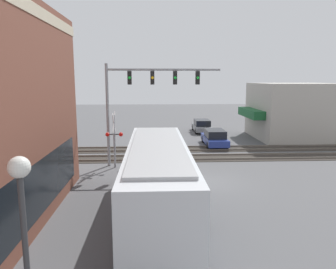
# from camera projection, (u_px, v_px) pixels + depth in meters

# --- Properties ---
(ground_plane) EXTENTS (120.00, 120.00, 0.00)m
(ground_plane) POSITION_uv_depth(u_px,v_px,m) (204.00, 182.00, 19.17)
(ground_plane) COLOR #565659
(shop_building) EXTENTS (8.06, 8.89, 5.57)m
(shop_building) POSITION_uv_depth(u_px,v_px,m) (294.00, 111.00, 33.14)
(shop_building) COLOR #B2ADA3
(shop_building) RESTS_ON ground
(city_bus) EXTENTS (11.17, 2.59, 3.26)m
(city_bus) POSITION_uv_depth(u_px,v_px,m) (158.00, 177.00, 14.11)
(city_bus) COLOR silver
(city_bus) RESTS_ON ground
(traffic_signal_gantry) EXTENTS (0.42, 7.76, 7.01)m
(traffic_signal_gantry) POSITION_uv_depth(u_px,v_px,m) (144.00, 89.00, 22.12)
(traffic_signal_gantry) COLOR gray
(traffic_signal_gantry) RESTS_ON ground
(crossing_signal) EXTENTS (1.41, 1.18, 3.81)m
(crossing_signal) POSITION_uv_depth(u_px,v_px,m) (114.00, 134.00, 22.02)
(crossing_signal) COLOR gray
(crossing_signal) RESTS_ON ground
(streetlamp) EXTENTS (0.44, 0.44, 4.51)m
(streetlamp) POSITION_uv_depth(u_px,v_px,m) (25.00, 243.00, 6.63)
(streetlamp) COLOR #38383A
(streetlamp) RESTS_ON ground
(rail_track_near) EXTENTS (2.60, 60.00, 0.15)m
(rail_track_near) POSITION_uv_depth(u_px,v_px,m) (192.00, 158.00, 25.07)
(rail_track_near) COLOR #332D28
(rail_track_near) RESTS_ON ground
(rail_track_far) EXTENTS (2.60, 60.00, 0.15)m
(rail_track_far) POSITION_uv_depth(u_px,v_px,m) (188.00, 149.00, 28.22)
(rail_track_far) COLOR #332D28
(rail_track_far) RESTS_ON ground
(parked_car_blue) EXTENTS (4.69, 1.82, 1.49)m
(parked_car_blue) POSITION_uv_depth(u_px,v_px,m) (215.00, 138.00, 29.60)
(parked_car_blue) COLOR navy
(parked_car_blue) RESTS_ON ground
(parked_car_grey) EXTENTS (4.50, 1.82, 1.44)m
(parked_car_grey) POSITION_uv_depth(u_px,v_px,m) (202.00, 126.00, 37.25)
(parked_car_grey) COLOR slate
(parked_car_grey) RESTS_ON ground
(pedestrian_at_crossing) EXTENTS (0.34, 0.34, 1.71)m
(pedestrian_at_crossing) POSITION_uv_depth(u_px,v_px,m) (131.00, 155.00, 22.40)
(pedestrian_at_crossing) COLOR #473828
(pedestrian_at_crossing) RESTS_ON ground
(pedestrian_near_bus) EXTENTS (0.34, 0.34, 1.62)m
(pedestrian_near_bus) POSITION_uv_depth(u_px,v_px,m) (206.00, 208.00, 13.28)
(pedestrian_near_bus) COLOR black
(pedestrian_near_bus) RESTS_ON ground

